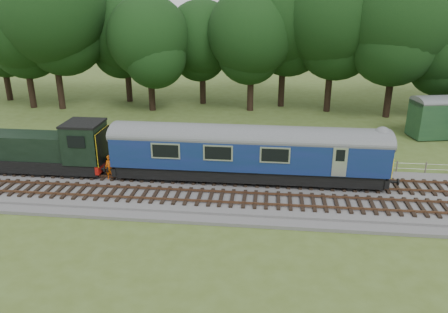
# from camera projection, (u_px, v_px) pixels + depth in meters

# --- Properties ---
(ground) EXTENTS (120.00, 120.00, 0.00)m
(ground) POSITION_uv_depth(u_px,v_px,m) (224.00, 193.00, 28.61)
(ground) COLOR #455720
(ground) RESTS_ON ground
(ballast) EXTENTS (70.00, 7.00, 0.35)m
(ballast) POSITION_uv_depth(u_px,v_px,m) (224.00, 190.00, 28.55)
(ballast) COLOR #4C4C4F
(ballast) RESTS_ON ground
(track_north) EXTENTS (67.20, 2.40, 0.21)m
(track_north) POSITION_uv_depth(u_px,v_px,m) (227.00, 178.00, 29.77)
(track_north) COLOR black
(track_north) RESTS_ON ballast
(track_south) EXTENTS (67.20, 2.40, 0.21)m
(track_south) POSITION_uv_depth(u_px,v_px,m) (221.00, 198.00, 26.98)
(track_south) COLOR black
(track_south) RESTS_ON ballast
(fence) EXTENTS (64.00, 0.12, 1.00)m
(fence) POSITION_uv_depth(u_px,v_px,m) (231.00, 167.00, 32.80)
(fence) COLOR #6B6054
(fence) RESTS_ON ground
(tree_line) EXTENTS (70.00, 8.00, 18.00)m
(tree_line) POSITION_uv_depth(u_px,v_px,m) (246.00, 109.00, 49.07)
(tree_line) COLOR black
(tree_line) RESTS_ON ground
(dmu_railcar) EXTENTS (18.05, 2.86, 3.88)m
(dmu_railcar) POSITION_uv_depth(u_px,v_px,m) (248.00, 149.00, 28.85)
(dmu_railcar) COLOR black
(dmu_railcar) RESTS_ON ground
(shunter_loco) EXTENTS (8.91, 2.60, 3.38)m
(shunter_loco) POSITION_uv_depth(u_px,v_px,m) (49.00, 150.00, 30.50)
(shunter_loco) COLOR black
(shunter_loco) RESTS_ON ground
(worker) EXTENTS (0.62, 0.41, 1.70)m
(worker) POSITION_uv_depth(u_px,v_px,m) (110.00, 167.00, 29.53)
(worker) COLOR #FF650D
(worker) RESTS_ON ballast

